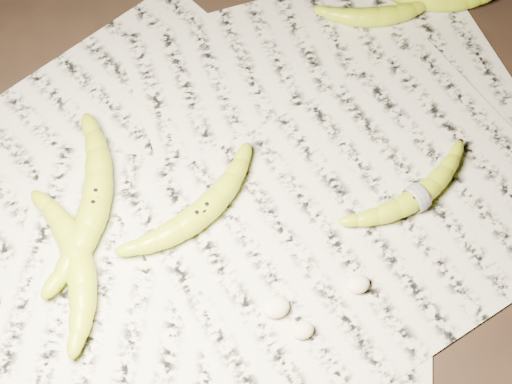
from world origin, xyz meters
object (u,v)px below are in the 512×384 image
object	(u,v)px
banana_left_b	(78,261)
banana_upper_a	(379,15)
banana_taped	(417,197)
banana_center	(201,212)
banana_left_a	(95,202)

from	to	relation	value
banana_left_b	banana_upper_a	size ratio (longest dim) A/B	1.22
banana_taped	banana_upper_a	world-z (taller)	same
banana_center	banana_left_a	bearing A→B (deg)	130.20
banana_left_b	banana_taped	xyz separation A→B (m)	(0.45, -0.05, -0.00)
banana_center	banana_taped	size ratio (longest dim) A/B	1.07
banana_left_a	banana_left_b	world-z (taller)	banana_left_a
banana_left_b	banana_upper_a	bearing A→B (deg)	-64.38
banana_left_a	banana_left_b	xyz separation A→B (m)	(-0.04, -0.08, -0.00)
banana_center	banana_upper_a	size ratio (longest dim) A/B	1.22
banana_taped	banana_upper_a	xyz separation A→B (m)	(0.08, 0.31, 0.00)
banana_center	banana_taped	xyz separation A→B (m)	(0.28, -0.07, -0.00)
banana_left_b	banana_taped	world-z (taller)	banana_left_b
banana_left_a	banana_upper_a	world-z (taller)	banana_left_a
banana_left_a	banana_upper_a	bearing A→B (deg)	-46.12
banana_taped	banana_left_a	bearing A→B (deg)	146.37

